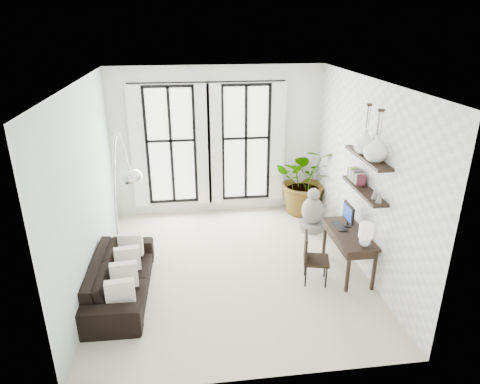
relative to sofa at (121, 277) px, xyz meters
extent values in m
plane|color=beige|center=(1.80, 0.52, -0.32)|extent=(5.00, 5.00, 0.00)
plane|color=white|center=(1.80, 0.52, 2.88)|extent=(5.00, 5.00, 0.00)
plane|color=#ACC0B8|center=(-0.45, 0.52, 1.28)|extent=(0.00, 5.00, 5.00)
plane|color=white|center=(4.05, 0.52, 1.28)|extent=(0.00, 5.00, 5.00)
plane|color=white|center=(1.80, 3.02, 1.28)|extent=(4.50, 0.00, 4.50)
cube|color=white|center=(0.80, 2.99, 1.23)|extent=(1.00, 0.02, 2.50)
cube|color=white|center=(0.12, 2.89, 1.23)|extent=(0.30, 0.04, 2.60)
cube|color=white|center=(1.48, 2.89, 1.23)|extent=(0.30, 0.04, 2.60)
cube|color=white|center=(2.40, 2.99, 1.23)|extent=(1.00, 0.02, 2.50)
cube|color=white|center=(1.72, 2.89, 1.23)|extent=(0.30, 0.04, 2.60)
cube|color=white|center=(3.08, 2.89, 1.23)|extent=(0.30, 0.04, 2.60)
cylinder|color=black|center=(1.60, 2.90, 2.56)|extent=(3.20, 0.03, 0.03)
cube|color=black|center=(3.91, 0.18, 1.18)|extent=(0.25, 1.30, 0.05)
cube|color=black|center=(3.91, 0.18, 1.73)|extent=(0.25, 1.30, 0.05)
cube|color=#BA552E|center=(3.91, 0.73, 1.30)|extent=(0.16, 0.04, 0.18)
cube|color=#304AAA|center=(3.91, 0.69, 1.30)|extent=(0.16, 0.04, 0.18)
cube|color=yellow|center=(3.91, 0.64, 1.30)|extent=(0.16, 0.03, 0.18)
cube|color=#349C64|center=(3.91, 0.60, 1.30)|extent=(0.16, 0.04, 0.18)
cube|color=purple|center=(3.91, 0.55, 1.30)|extent=(0.16, 0.04, 0.18)
cube|color=gold|center=(3.91, 0.51, 1.30)|extent=(0.16, 0.04, 0.18)
cube|color=#525252|center=(3.91, 0.46, 1.30)|extent=(0.16, 0.04, 0.18)
cube|color=teal|center=(3.91, 0.42, 1.30)|extent=(0.16, 0.04, 0.18)
cube|color=tan|center=(3.91, 0.37, 1.30)|extent=(0.16, 0.04, 0.18)
cube|color=brown|center=(3.91, 0.33, 1.30)|extent=(0.16, 0.04, 0.18)
cone|color=gray|center=(3.91, -0.22, 1.30)|extent=(0.10, 0.10, 0.18)
cone|color=gray|center=(3.91, -0.37, 1.30)|extent=(0.10, 0.10, 0.18)
imported|color=black|center=(0.00, 0.00, 0.00)|extent=(0.90, 2.18, 0.63)
cube|color=silver|center=(0.10, -0.70, 0.18)|extent=(0.40, 0.12, 0.40)
cube|color=silver|center=(0.10, -0.23, 0.18)|extent=(0.40, 0.12, 0.40)
cube|color=silver|center=(0.10, 0.23, 0.18)|extent=(0.40, 0.12, 0.40)
cube|color=silver|center=(0.10, 0.70, 0.18)|extent=(0.40, 0.12, 0.40)
imported|color=#2D7228|center=(3.70, 2.67, 0.47)|extent=(1.52, 1.34, 1.58)
cube|color=black|center=(3.75, 0.18, 0.42)|extent=(0.54, 1.27, 0.04)
cube|color=black|center=(3.73, 0.18, 0.33)|extent=(0.49, 1.21, 0.12)
cube|color=black|center=(3.54, -0.40, 0.05)|extent=(0.05, 0.05, 0.70)
cube|color=black|center=(3.96, -0.40, 0.05)|extent=(0.05, 0.05, 0.70)
cube|color=black|center=(3.54, 0.77, 0.05)|extent=(0.05, 0.05, 0.70)
cube|color=black|center=(3.96, 0.77, 0.05)|extent=(0.05, 0.05, 0.70)
cube|color=black|center=(3.80, 0.42, 0.69)|extent=(0.04, 0.42, 0.30)
cube|color=navy|center=(3.77, 0.42, 0.69)|extent=(0.00, 0.36, 0.24)
cube|color=black|center=(3.65, 0.42, 0.45)|extent=(0.15, 0.40, 0.02)
sphere|color=silver|center=(3.80, -0.31, 0.53)|extent=(0.18, 0.18, 0.18)
cylinder|color=white|center=(3.80, -0.31, 0.72)|extent=(0.22, 0.22, 0.22)
cube|color=black|center=(3.13, -0.06, 0.09)|extent=(0.49, 0.49, 0.05)
cube|color=black|center=(2.95, -0.01, 0.32)|extent=(0.13, 0.40, 0.45)
cylinder|color=black|center=(2.96, -0.22, -0.13)|extent=(0.03, 0.03, 0.38)
cylinder|color=black|center=(3.29, -0.22, -0.13)|extent=(0.03, 0.03, 0.38)
cylinder|color=black|center=(2.96, 0.11, -0.13)|extent=(0.03, 0.03, 0.38)
cylinder|color=black|center=(3.29, 0.11, -0.13)|extent=(0.03, 0.03, 0.38)
cylinder|color=silver|center=(-0.10, 0.77, -0.26)|extent=(0.38, 0.38, 0.11)
cylinder|color=silver|center=(-0.10, 0.77, 0.27)|extent=(0.04, 0.04, 1.06)
ellipsoid|color=silver|center=(0.30, 0.05, 1.64)|extent=(0.34, 0.34, 0.22)
cylinder|color=gray|center=(3.61, 1.81, -0.24)|extent=(0.51, 0.51, 0.15)
ellipsoid|color=gray|center=(3.61, 1.81, 0.11)|extent=(0.45, 0.45, 0.56)
sphere|color=gray|center=(3.61, 1.81, 0.47)|extent=(0.25, 0.25, 0.25)
imported|color=white|center=(3.91, -0.07, 1.95)|extent=(0.37, 0.37, 0.38)
imported|color=white|center=(3.91, 0.33, 1.95)|extent=(0.37, 0.37, 0.38)
camera|label=1|loc=(1.11, -5.87, 3.73)|focal=32.00mm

